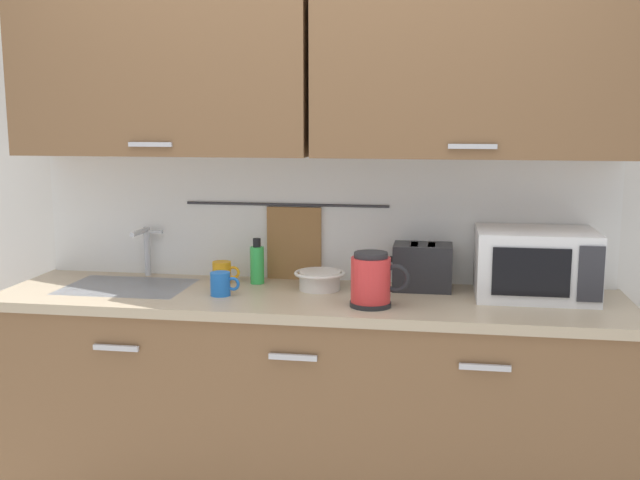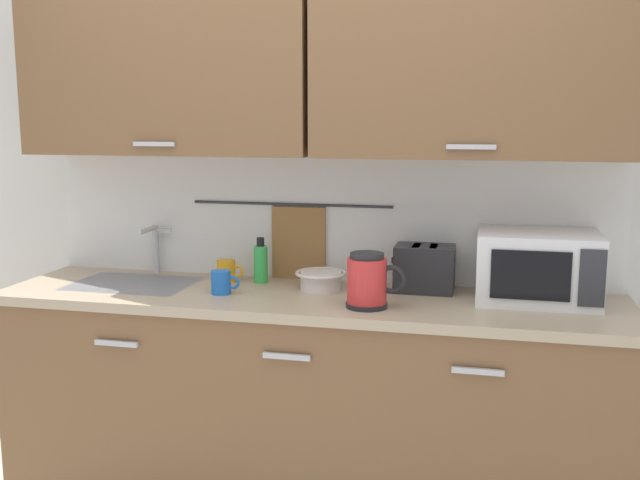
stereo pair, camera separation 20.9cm
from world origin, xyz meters
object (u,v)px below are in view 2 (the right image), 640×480
at_px(toaster, 425,268).
at_px(electric_kettle, 368,281).
at_px(mixing_bowl, 321,279).
at_px(mug_by_kettle, 222,282).
at_px(dish_soap_bottle, 261,263).
at_px(microwave, 538,267).
at_px(mug_near_sink, 227,271).

bearing_deg(toaster, electric_kettle, -120.09).
height_order(electric_kettle, mixing_bowl, electric_kettle).
height_order(toaster, mug_by_kettle, toaster).
height_order(electric_kettle, dish_soap_bottle, electric_kettle).
bearing_deg(toaster, mug_by_kettle, -163.27).
height_order(microwave, dish_soap_bottle, microwave).
xyz_separation_m(mixing_bowl, toaster, (0.42, 0.07, 0.05)).
height_order(electric_kettle, mug_by_kettle, electric_kettle).
bearing_deg(microwave, mug_near_sink, 178.43).
bearing_deg(electric_kettle, dish_soap_bottle, 149.14).
bearing_deg(mug_near_sink, mixing_bowl, -6.07).
relative_size(microwave, mug_by_kettle, 3.83).
height_order(dish_soap_bottle, mug_near_sink, dish_soap_bottle).
distance_m(microwave, mug_near_sink, 1.30).
xyz_separation_m(microwave, toaster, (-0.44, 0.06, -0.04)).
bearing_deg(microwave, electric_kettle, -158.05).
height_order(mug_near_sink, mixing_bowl, mug_near_sink).
relative_size(dish_soap_bottle, mixing_bowl, 0.92).
bearing_deg(electric_kettle, mug_near_sink, 156.83).
bearing_deg(dish_soap_bottle, mug_near_sink, -170.14).
relative_size(dish_soap_bottle, mug_near_sink, 1.63).
xyz_separation_m(mixing_bowl, mug_by_kettle, (-0.37, -0.17, 0.00)).
xyz_separation_m(mug_near_sink, mixing_bowl, (0.43, -0.05, -0.00)).
xyz_separation_m(microwave, dish_soap_bottle, (-1.15, 0.06, -0.05)).
distance_m(microwave, electric_kettle, 0.67).
distance_m(microwave, toaster, 0.45).
relative_size(microwave, mug_near_sink, 3.83).
xyz_separation_m(microwave, mug_by_kettle, (-1.24, -0.18, -0.09)).
xyz_separation_m(electric_kettle, mixing_bowl, (-0.24, 0.24, -0.06)).
height_order(mug_near_sink, mug_by_kettle, same).
relative_size(toaster, mug_by_kettle, 2.13).
bearing_deg(microwave, mixing_bowl, -179.30).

